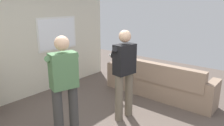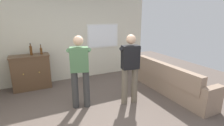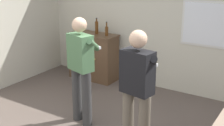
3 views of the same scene
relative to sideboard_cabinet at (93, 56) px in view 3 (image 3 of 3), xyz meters
The scene contains 6 objects.
wall_back_with_window 1.72m from the sideboard_cabinet, 14.21° to the left, with size 5.20×0.15×2.80m.
sideboard_cabinet is the anchor object (origin of this frame).
bottle_wine_green 0.68m from the sideboard_cabinet, ahead, with size 0.07×0.07×0.29m.
bottle_liquor_amber 0.64m from the sideboard_cabinet, 37.64° to the left, with size 0.07×0.07×0.33m.
person_standing_left 1.99m from the sideboard_cabinet, 59.35° to the right, with size 0.53×0.52×1.68m.
person_standing_right 2.93m from the sideboard_cabinet, 43.16° to the right, with size 0.55×0.50×1.68m.
Camera 3 is at (2.39, -2.88, 2.45)m, focal length 50.00 mm.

